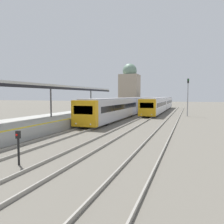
{
  "coord_description": "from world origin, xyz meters",
  "views": [
    {
      "loc": [
        9.49,
        -2.2,
        3.26
      ],
      "look_at": [
        1.85,
        19.28,
        1.54
      ],
      "focal_mm": 35.0,
      "sensor_mm": 36.0,
      "label": 1
    }
  ],
  "objects_px": {
    "person_on_platform": "(75,108)",
    "train_far": "(160,104)",
    "train_near": "(140,104)",
    "signal_mast_far": "(188,93)",
    "signal_post_near": "(18,144)"
  },
  "relations": [
    {
      "from": "train_near",
      "to": "train_far",
      "type": "xyz_separation_m",
      "value": [
        3.71,
        3.11,
        -0.03
      ]
    },
    {
      "from": "train_near",
      "to": "signal_mast_far",
      "type": "height_order",
      "value": "signal_mast_far"
    },
    {
      "from": "train_far",
      "to": "signal_post_near",
      "type": "relative_size",
      "value": 18.86
    },
    {
      "from": "person_on_platform",
      "to": "train_near",
      "type": "height_order",
      "value": "train_near"
    },
    {
      "from": "train_far",
      "to": "signal_post_near",
      "type": "height_order",
      "value": "train_far"
    },
    {
      "from": "signal_post_near",
      "to": "signal_mast_far",
      "type": "height_order",
      "value": "signal_mast_far"
    },
    {
      "from": "person_on_platform",
      "to": "train_near",
      "type": "distance_m",
      "value": 23.06
    },
    {
      "from": "signal_post_near",
      "to": "train_far",
      "type": "bearing_deg",
      "value": 87.5
    },
    {
      "from": "train_near",
      "to": "signal_post_near",
      "type": "bearing_deg",
      "value": -86.73
    },
    {
      "from": "person_on_platform",
      "to": "signal_post_near",
      "type": "xyz_separation_m",
      "value": [
        4.0,
        -12.47,
        -0.94
      ]
    },
    {
      "from": "signal_mast_far",
      "to": "signal_post_near",
      "type": "bearing_deg",
      "value": -104.28
    },
    {
      "from": "train_near",
      "to": "signal_post_near",
      "type": "relative_size",
      "value": 30.52
    },
    {
      "from": "person_on_platform",
      "to": "train_far",
      "type": "distance_m",
      "value": 26.7
    },
    {
      "from": "signal_mast_far",
      "to": "train_far",
      "type": "bearing_deg",
      "value": 118.16
    },
    {
      "from": "train_far",
      "to": "signal_mast_far",
      "type": "height_order",
      "value": "signal_mast_far"
    }
  ]
}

